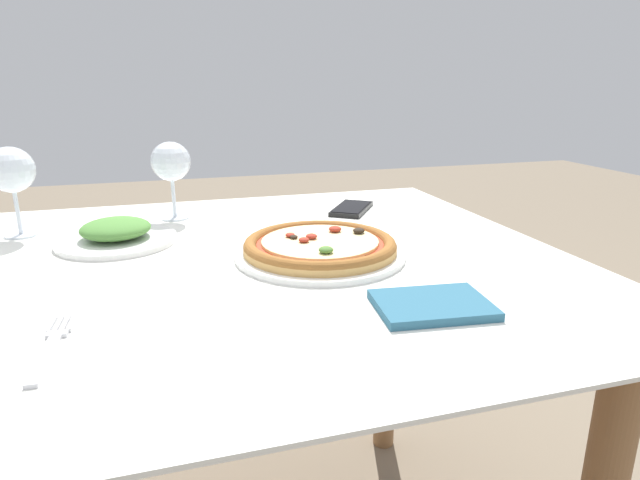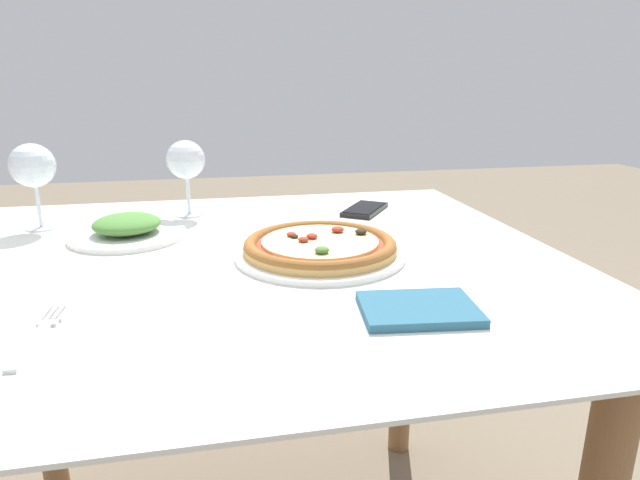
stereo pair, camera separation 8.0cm
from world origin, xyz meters
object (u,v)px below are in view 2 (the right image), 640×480
wine_glass_far_right (186,161)px  fork (40,333)px  wine_glass_far_left (33,167)px  dining_table (234,310)px  pizza_plate (320,247)px  side_plate (127,229)px  cell_phone (365,209)px

wine_glass_far_right → fork: bearing=-105.5°
wine_glass_far_left → dining_table: bearing=-35.7°
dining_table → pizza_plate: size_ratio=3.93×
wine_glass_far_left → wine_glass_far_right: size_ratio=1.04×
fork → side_plate: size_ratio=0.78×
wine_glass_far_left → wine_glass_far_right: (0.29, 0.05, -0.00)m
dining_table → fork: size_ratio=6.79×
wine_glass_far_left → pizza_plate: bearing=-28.9°
dining_table → wine_glass_far_left: wine_glass_far_left is taller
wine_glass_far_left → side_plate: wine_glass_far_left is taller
pizza_plate → wine_glass_far_right: wine_glass_far_right is taller
wine_glass_far_left → cell_phone: 0.70m
pizza_plate → wine_glass_far_right: size_ratio=1.75×
dining_table → wine_glass_far_right: bearing=103.9°
dining_table → pizza_plate: 0.19m
dining_table → side_plate: (-0.19, 0.16, 0.11)m
pizza_plate → side_plate: side_plate is taller
pizza_plate → cell_phone: bearing=61.0°
pizza_plate → cell_phone: pizza_plate is taller
wine_glass_far_right → pizza_plate: bearing=-56.0°
fork → cell_phone: size_ratio=1.07×
pizza_plate → wine_glass_far_right: 0.43m
fork → side_plate: bearing=83.6°
dining_table → wine_glass_far_right: wine_glass_far_right is taller
pizza_plate → fork: pizza_plate is taller
side_plate → wine_glass_far_right: bearing=54.9°
dining_table → wine_glass_far_left: size_ratio=6.63×
pizza_plate → fork: (-0.39, -0.22, -0.01)m
pizza_plate → wine_glass_far_left: (-0.52, 0.29, 0.11)m
fork → wine_glass_far_left: (-0.14, 0.51, 0.12)m
wine_glass_far_right → cell_phone: 0.41m
side_plate → fork: bearing=-96.4°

